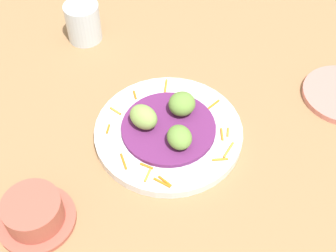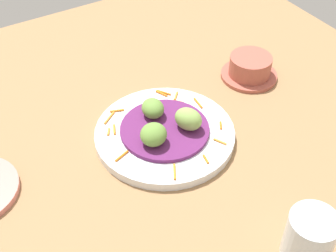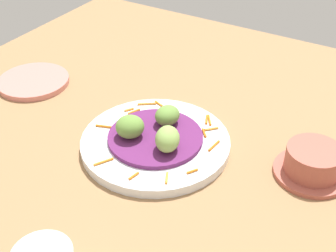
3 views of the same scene
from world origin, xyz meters
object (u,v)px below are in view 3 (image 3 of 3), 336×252
guac_scoop_left (167,115)px  guac_scoop_right (167,139)px  side_plate_small (34,81)px  main_plate (155,143)px  terracotta_bowl (313,163)px  guac_scoop_center (130,127)px

guac_scoop_left → guac_scoop_right: 7.33cm
guac_scoop_right → side_plate_small: size_ratio=0.35×
main_plate → terracotta_bowl: (25.38, 6.87, 1.43)cm
guac_scoop_center → side_plate_small: 31.29cm
guac_scoop_right → terracotta_bowl: size_ratio=0.43×
guac_scoop_right → terracotta_bowl: (21.68, 8.93, -2.25)cm
guac_scoop_center → guac_scoop_right: bearing=1.0°
main_plate → side_plate_small: main_plate is taller
guac_scoop_left → guac_scoop_center: size_ratio=0.98×
guac_scoop_right → guac_scoop_center: bearing=-179.0°
guac_scoop_left → guac_scoop_center: guac_scoop_center is taller
main_plate → side_plate_small: bearing=171.2°
guac_scoop_left → guac_scoop_center: (-3.55, -6.40, 0.22)cm
main_plate → guac_scoop_center: 5.52cm
guac_scoop_left → side_plate_small: size_ratio=0.32×
side_plate_small → terracotta_bowl: 59.21cm
guac_scoop_center → guac_scoop_right: guac_scoop_right is taller
guac_scoop_left → guac_scoop_center: bearing=-119.0°
main_plate → side_plate_small: size_ratio=1.73×
guac_scoop_left → terracotta_bowl: size_ratio=0.39×
main_plate → guac_scoop_left: guac_scoop_left is taller
guac_scoop_right → side_plate_small: (-37.48, 7.29, -3.95)cm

